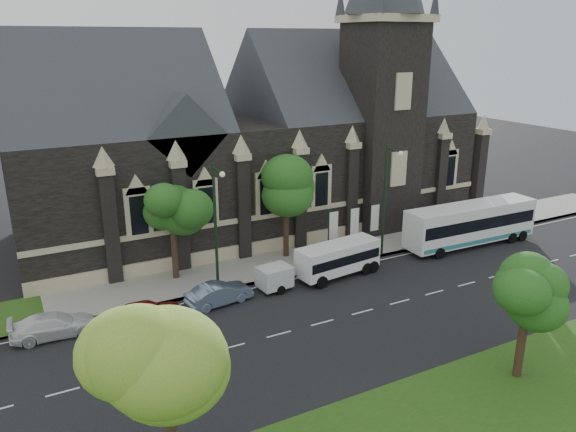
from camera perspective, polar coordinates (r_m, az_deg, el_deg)
ground at (r=34.80m, az=3.54°, el=-10.87°), size 160.00×160.00×0.00m
sidewalk at (r=42.33m, az=-3.18°, el=-5.32°), size 80.00×5.00×0.15m
museum at (r=50.23m, az=-2.50°, el=8.04°), size 40.00×17.70×29.90m
tree_park_near at (r=20.47m, az=-12.08°, el=-12.73°), size 4.42×4.42×8.56m
tree_park_east at (r=30.32m, az=23.38°, el=-7.20°), size 3.40×3.40×6.28m
tree_walk_right at (r=42.84m, az=-0.09°, el=3.12°), size 4.08×4.08×7.80m
tree_walk_left at (r=39.61m, az=-11.69°, el=1.39°), size 3.91×3.91×7.64m
street_lamp_near at (r=43.68m, az=10.06°, el=2.17°), size 0.36×1.88×9.00m
street_lamp_mid at (r=37.04m, az=-7.36°, el=-0.55°), size 0.36×1.88×9.00m
banner_flag_left at (r=43.91m, az=4.51°, el=-1.25°), size 0.90×0.10×4.00m
banner_flag_center at (r=44.96m, az=6.66°, el=-0.86°), size 0.90×0.10×4.00m
banner_flag_right at (r=46.08m, az=8.72°, el=-0.48°), size 0.90×0.10×4.00m
tour_coach at (r=48.78m, az=18.24°, el=-0.71°), size 12.25×3.07×3.55m
shuttle_bus at (r=40.68m, az=5.18°, el=-4.26°), size 6.64×2.95×2.49m
box_trailer at (r=38.51m, az=-1.40°, el=-6.27°), size 3.27×1.92×1.71m
sedan at (r=36.96m, az=-7.08°, el=-7.91°), size 4.60×2.14×1.46m
car_far_red at (r=35.38m, az=-14.39°, el=-9.56°), size 4.45×1.86×1.50m
car_far_white at (r=35.75m, az=-22.90°, el=-10.28°), size 4.92×2.19×1.40m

